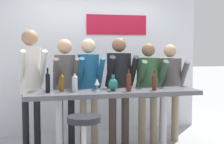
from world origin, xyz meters
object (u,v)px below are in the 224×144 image
(bar_stool, at_px, (84,137))
(person_center_right, at_px, (148,82))
(tasting_table, at_px, (113,102))
(person_far_left, at_px, (31,75))
(wine_bottle_1, at_px, (62,82))
(person_right, at_px, (170,82))
(wine_bottle_3, at_px, (154,81))
(wine_bottle_4, at_px, (48,82))
(person_left, at_px, (65,81))
(wine_bottle_0, at_px, (129,81))
(decorative_vase, at_px, (113,84))
(wine_bottle_2, at_px, (75,83))
(person_center, at_px, (119,80))
(person_center_left, at_px, (89,80))
(wine_glass_0, at_px, (97,82))

(bar_stool, xyz_separation_m, person_center_right, (1.19, 1.09, 0.49))
(tasting_table, xyz_separation_m, bar_stool, (-0.50, -0.58, -0.30))
(person_far_left, xyz_separation_m, wine_bottle_1, (0.41, -0.49, -0.07))
(person_right, height_order, wine_bottle_3, person_right)
(person_right, distance_m, wine_bottle_4, 2.06)
(bar_stool, relative_size, wine_bottle_4, 2.31)
(person_left, relative_size, wine_bottle_3, 6.25)
(person_right, bearing_deg, person_center_right, -163.87)
(wine_bottle_0, distance_m, decorative_vase, 0.22)
(wine_bottle_2, distance_m, decorative_vase, 0.52)
(tasting_table, bearing_deg, person_center, 67.79)
(person_center_left, distance_m, wine_bottle_0, 0.78)
(person_center_right, bearing_deg, person_center_left, 177.19)
(tasting_table, distance_m, bar_stool, 0.82)
(person_center_left, bearing_deg, wine_bottle_2, -119.36)
(bar_stool, bearing_deg, decorative_vase, 49.69)
(bar_stool, distance_m, person_center_left, 1.27)
(person_far_left, distance_m, wine_bottle_0, 1.45)
(person_right, relative_size, decorative_vase, 7.24)
(tasting_table, bearing_deg, bar_stool, -130.37)
(person_far_left, xyz_separation_m, person_center_left, (0.85, -0.03, -0.09))
(person_far_left, bearing_deg, person_center_right, -11.87)
(person_far_left, height_order, person_center_left, person_far_left)
(tasting_table, height_order, person_right, person_right)
(bar_stool, height_order, person_center_right, person_center_right)
(wine_glass_0, bearing_deg, person_left, 123.07)
(person_right, height_order, wine_bottle_0, person_right)
(person_center, height_order, wine_bottle_4, person_center)
(person_right, xyz_separation_m, wine_bottle_2, (-1.62, -0.58, 0.09))
(wine_bottle_0, xyz_separation_m, wine_bottle_1, (-0.87, 0.18, -0.01))
(person_far_left, height_order, wine_bottle_1, person_far_left)
(person_left, bearing_deg, wine_glass_0, -57.02)
(bar_stool, bearing_deg, wine_glass_0, 64.91)
(person_center_left, distance_m, wine_bottle_2, 0.59)
(tasting_table, height_order, person_left, person_left)
(person_far_left, distance_m, person_center_right, 1.80)
(tasting_table, xyz_separation_m, person_center, (0.23, 0.57, 0.24))
(tasting_table, bearing_deg, decorative_vase, -134.54)
(decorative_vase, bearing_deg, wine_bottle_2, 176.88)
(bar_stool, relative_size, wine_bottle_1, 2.79)
(bar_stool, bearing_deg, wine_bottle_3, 25.69)
(person_center_right, distance_m, wine_bottle_3, 0.60)
(wine_bottle_0, relative_size, wine_bottle_2, 1.15)
(wine_bottle_1, height_order, decorative_vase, wine_bottle_1)
(person_center, bearing_deg, wine_bottle_0, -94.39)
(wine_bottle_3, bearing_deg, person_far_left, 158.84)
(decorative_vase, bearing_deg, wine_bottle_0, -26.21)
(person_center_right, xyz_separation_m, wine_bottle_1, (-1.38, -0.43, 0.08))
(person_far_left, bearing_deg, wine_bottle_4, -78.14)
(person_center_left, height_order, wine_bottle_1, person_center_left)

